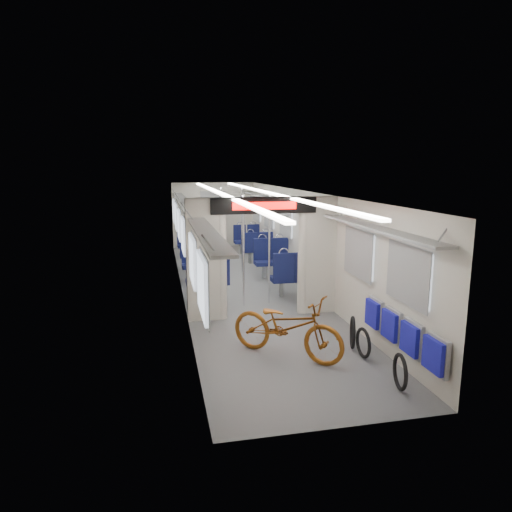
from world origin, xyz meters
The scene contains 14 objects.
carriage centered at (0.00, -0.27, 1.50)m, with size 12.00×12.02×2.31m.
bicycle centered at (-0.08, -4.00, 0.49)m, with size 0.64×1.85×0.97m, color brown.
flip_bench centered at (1.35, -4.80, 0.58)m, with size 0.12×2.08×0.49m.
bike_hoop_a centered at (1.07, -5.32, 0.22)m, with size 0.49×0.49×0.05m, color black.
bike_hoop_b centered at (1.04, -4.28, 0.21)m, with size 0.47×0.47×0.05m, color black.
bike_hoop_c centered at (1.04, -3.89, 0.24)m, with size 0.52×0.52×0.05m, color black.
seat_bay_near_left centered at (-0.93, 0.14, 0.55)m, with size 0.92×2.13×1.12m.
seat_bay_near_right centered at (0.93, 0.08, 0.56)m, with size 0.93×2.18×1.13m.
seat_bay_far_left centered at (-0.93, 3.22, 0.53)m, with size 0.89×1.99×1.07m.
seat_bay_far_right centered at (0.93, 3.62, 0.52)m, with size 0.88×1.93×1.06m.
stanchion_near_left centered at (-0.25, -1.30, 1.15)m, with size 0.04×0.04×2.30m, color silver.
stanchion_near_right centered at (0.31, -1.24, 1.15)m, with size 0.04×0.04×2.30m, color silver.
stanchion_far_left centered at (-0.25, 1.96, 1.15)m, with size 0.04×0.04×2.30m, color silver.
stanchion_far_right centered at (0.28, 1.78, 1.15)m, with size 0.04×0.04×2.30m, color silver.
Camera 1 is at (-1.91, -10.31, 2.86)m, focal length 32.00 mm.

